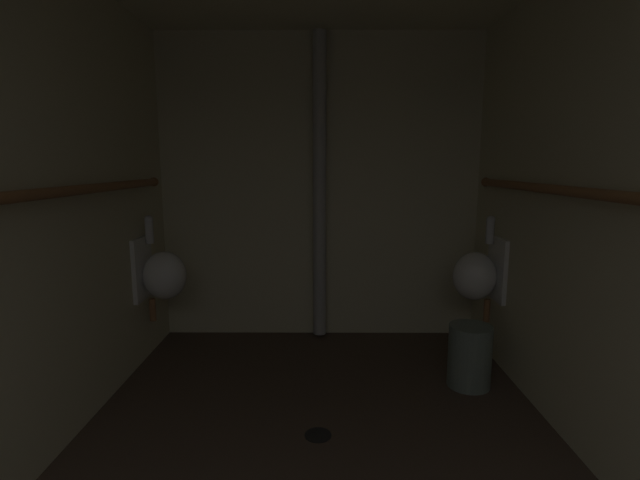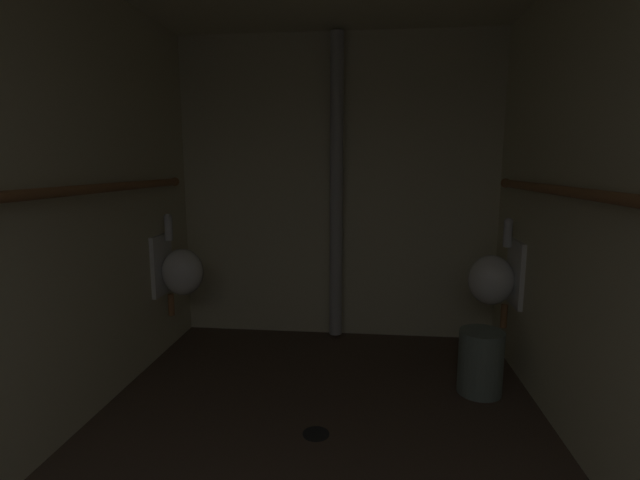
{
  "view_description": "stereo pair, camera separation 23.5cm",
  "coord_description": "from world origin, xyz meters",
  "px_view_note": "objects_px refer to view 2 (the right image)",
  "views": [
    {
      "loc": [
        0.02,
        0.17,
        1.39
      ],
      "look_at": [
        0.01,
        2.49,
        1.01
      ],
      "focal_mm": 25.98,
      "sensor_mm": 36.0,
      "label": 1
    },
    {
      "loc": [
        0.26,
        0.17,
        1.39
      ],
      "look_at": [
        0.01,
        2.49,
        1.01
      ],
      "focal_mm": 25.98,
      "sensor_mm": 36.0,
      "label": 2
    }
  ],
  "objects_px": {
    "floor_drain": "(315,433)",
    "waste_bin": "(481,362)",
    "urinal_right_mid": "(495,278)",
    "standpipe_back_wall": "(336,190)",
    "urinal_left_mid": "(180,270)"
  },
  "relations": [
    {
      "from": "floor_drain",
      "to": "waste_bin",
      "type": "height_order",
      "value": "waste_bin"
    },
    {
      "from": "urinal_right_mid",
      "to": "waste_bin",
      "type": "relative_size",
      "value": 1.91
    },
    {
      "from": "standpipe_back_wall",
      "to": "floor_drain",
      "type": "height_order",
      "value": "standpipe_back_wall"
    },
    {
      "from": "urinal_left_mid",
      "to": "standpipe_back_wall",
      "type": "relative_size",
      "value": 0.32
    },
    {
      "from": "urinal_left_mid",
      "to": "urinal_right_mid",
      "type": "height_order",
      "value": "same"
    },
    {
      "from": "urinal_left_mid",
      "to": "urinal_right_mid",
      "type": "bearing_deg",
      "value": -0.15
    },
    {
      "from": "urinal_right_mid",
      "to": "urinal_left_mid",
      "type": "bearing_deg",
      "value": 179.85
    },
    {
      "from": "floor_drain",
      "to": "urinal_left_mid",
      "type": "bearing_deg",
      "value": 139.22
    },
    {
      "from": "standpipe_back_wall",
      "to": "urinal_right_mid",
      "type": "bearing_deg",
      "value": -22.2
    },
    {
      "from": "urinal_left_mid",
      "to": "urinal_right_mid",
      "type": "relative_size",
      "value": 1.0
    },
    {
      "from": "urinal_left_mid",
      "to": "waste_bin",
      "type": "distance_m",
      "value": 2.14
    },
    {
      "from": "urinal_left_mid",
      "to": "waste_bin",
      "type": "height_order",
      "value": "urinal_left_mid"
    },
    {
      "from": "standpipe_back_wall",
      "to": "floor_drain",
      "type": "bearing_deg",
      "value": -89.99
    },
    {
      "from": "urinal_left_mid",
      "to": "floor_drain",
      "type": "distance_m",
      "value": 1.59
    },
    {
      "from": "waste_bin",
      "to": "urinal_right_mid",
      "type": "bearing_deg",
      "value": 68.08
    }
  ]
}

